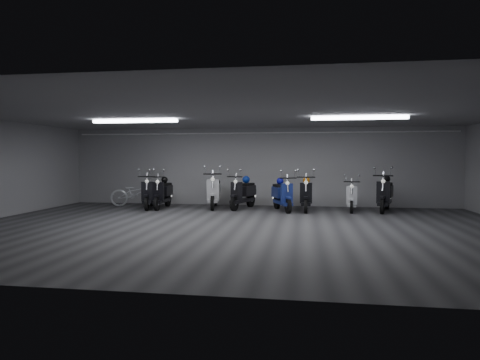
# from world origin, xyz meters

# --- Properties ---
(floor) EXTENTS (14.00, 10.00, 0.01)m
(floor) POSITION_xyz_m (0.00, 0.00, -0.01)
(floor) COLOR #333335
(floor) RESTS_ON ground
(ceiling) EXTENTS (14.00, 10.00, 0.01)m
(ceiling) POSITION_xyz_m (0.00, 0.00, 2.80)
(ceiling) COLOR gray
(ceiling) RESTS_ON ground
(back_wall) EXTENTS (14.00, 0.01, 2.80)m
(back_wall) POSITION_xyz_m (0.00, 5.00, 1.40)
(back_wall) COLOR gray
(back_wall) RESTS_ON ground
(front_wall) EXTENTS (14.00, 0.01, 2.80)m
(front_wall) POSITION_xyz_m (0.00, -5.00, 1.40)
(front_wall) COLOR gray
(front_wall) RESTS_ON ground
(fluor_strip_left) EXTENTS (2.40, 0.18, 0.08)m
(fluor_strip_left) POSITION_xyz_m (-3.00, 1.00, 2.74)
(fluor_strip_left) COLOR white
(fluor_strip_left) RESTS_ON ceiling
(fluor_strip_right) EXTENTS (2.40, 0.18, 0.08)m
(fluor_strip_right) POSITION_xyz_m (3.00, 1.00, 2.74)
(fluor_strip_right) COLOR white
(fluor_strip_right) RESTS_ON ceiling
(conduit) EXTENTS (13.60, 0.05, 0.05)m
(conduit) POSITION_xyz_m (0.00, 4.92, 2.62)
(conduit) COLOR white
(conduit) RESTS_ON back_wall
(scooter_0) EXTENTS (1.01, 1.96, 1.39)m
(scooter_0) POSITION_xyz_m (-3.57, 3.51, 0.69)
(scooter_0) COLOR black
(scooter_0) RESTS_ON floor
(scooter_1) EXTENTS (0.68, 1.86, 1.37)m
(scooter_1) POSITION_xyz_m (-3.12, 3.55, 0.68)
(scooter_1) COLOR black
(scooter_1) RESTS_ON floor
(scooter_2) EXTENTS (0.94, 2.07, 1.49)m
(scooter_2) POSITION_xyz_m (-1.41, 3.90, 0.74)
(scooter_2) COLOR #B8B8BC
(scooter_2) RESTS_ON floor
(scooter_3) EXTENTS (1.16, 1.96, 1.38)m
(scooter_3) POSITION_xyz_m (-0.40, 3.85, 0.69)
(scooter_3) COLOR black
(scooter_3) RESTS_ON floor
(scooter_4) EXTENTS (1.21, 1.93, 1.37)m
(scooter_4) POSITION_xyz_m (0.95, 3.45, 0.68)
(scooter_4) COLOR navy
(scooter_4) RESTS_ON floor
(scooter_5) EXTENTS (0.66, 1.89, 1.40)m
(scooter_5) POSITION_xyz_m (1.71, 3.60, 0.70)
(scooter_5) COLOR black
(scooter_5) RESTS_ON floor
(scooter_6) EXTENTS (0.73, 1.70, 1.23)m
(scooter_6) POSITION_xyz_m (3.15, 3.72, 0.61)
(scooter_6) COLOR #AEAFB2
(scooter_6) RESTS_ON floor
(scooter_8) EXTENTS (1.19, 2.07, 1.46)m
(scooter_8) POSITION_xyz_m (4.20, 3.80, 0.73)
(scooter_8) COLOR black
(scooter_8) RESTS_ON floor
(bicycle) EXTENTS (1.87, 1.02, 1.15)m
(bicycle) POSITION_xyz_m (-4.27, 4.04, 0.57)
(bicycle) COLOR silver
(bicycle) RESTS_ON floor
(helmet_0) EXTENTS (0.26, 0.26, 0.26)m
(helmet_0) POSITION_xyz_m (4.28, 4.07, 1.04)
(helmet_0) COLOR black
(helmet_0) RESTS_ON scooter_8
(helmet_1) EXTENTS (0.23, 0.23, 0.23)m
(helmet_1) POSITION_xyz_m (-3.13, 3.81, 0.96)
(helmet_1) COLOR black
(helmet_1) RESTS_ON scooter_1
(helmet_2) EXTENTS (0.24, 0.24, 0.24)m
(helmet_2) POSITION_xyz_m (1.71, 3.86, 0.98)
(helmet_2) COLOR #CE700C
(helmet_2) RESTS_ON scooter_5
(helmet_3) EXTENTS (0.25, 0.25, 0.25)m
(helmet_3) POSITION_xyz_m (-0.32, 4.10, 0.98)
(helmet_3) COLOR #0D2995
(helmet_3) RESTS_ON scooter_3
(helmet_4) EXTENTS (0.23, 0.23, 0.23)m
(helmet_4) POSITION_xyz_m (0.86, 3.69, 0.96)
(helmet_4) COLOR #0D0E90
(helmet_4) RESTS_ON scooter_4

